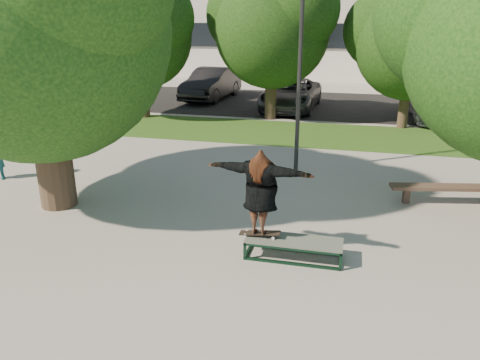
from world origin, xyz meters
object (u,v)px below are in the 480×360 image
(grind_box, at_px, (294,249))
(car_dark, at_px, (211,84))
(bench, at_px, (452,189))
(car_silver_b, at_px, (434,102))
(tree_left, at_px, (32,10))
(lamppost, at_px, (300,61))
(car_grey, at_px, (291,94))
(car_silver_a, at_px, (210,86))

(grind_box, distance_m, car_dark, 17.84)
(bench, height_order, car_silver_b, car_silver_b)
(grind_box, bearing_deg, car_dark, 111.79)
(tree_left, bearing_deg, lamppost, 36.42)
(tree_left, relative_size, grind_box, 3.95)
(bench, bearing_deg, lamppost, 145.76)
(car_silver_b, bearing_deg, grind_box, -109.63)
(tree_left, bearing_deg, car_dark, 92.67)
(grind_box, bearing_deg, car_silver_b, 72.75)
(lamppost, relative_size, car_dark, 1.22)
(car_dark, xyz_separation_m, car_silver_b, (10.98, -2.48, -0.09))
(lamppost, distance_m, car_dark, 12.98)
(grind_box, distance_m, car_grey, 14.85)
(tree_left, distance_m, car_dark, 15.61)
(bench, xyz_separation_m, car_silver_a, (-10.15, 13.18, 0.26))
(tree_left, relative_size, bench, 2.40)
(car_dark, bearing_deg, tree_left, -81.70)
(bench, bearing_deg, car_silver_b, 73.20)
(bench, xyz_separation_m, car_dark, (-9.98, 12.95, 0.45))
(car_grey, bearing_deg, lamppost, -78.63)
(car_silver_a, bearing_deg, bench, -46.68)
(lamppost, xyz_separation_m, car_grey, (-1.42, 9.42, -2.43))
(car_dark, bearing_deg, car_silver_a, 132.06)
(car_grey, bearing_deg, car_silver_a, 159.16)
(lamppost, bearing_deg, car_dark, 118.03)
(tree_left, bearing_deg, grind_box, -13.11)
(car_silver_a, distance_m, car_grey, 5.19)
(bench, distance_m, car_silver_a, 16.64)
(lamppost, relative_size, car_grey, 1.18)
(lamppost, bearing_deg, bench, -22.89)
(lamppost, distance_m, car_silver_b, 10.38)
(lamppost, xyz_separation_m, bench, (3.98, -1.68, -2.77))
(bench, height_order, car_grey, car_grey)
(car_silver_a, xyz_separation_m, car_grey, (4.75, -2.08, 0.08))
(car_grey, distance_m, car_silver_b, 6.43)
(grind_box, xyz_separation_m, car_grey, (-2.03, 14.70, 0.53))
(car_silver_b, bearing_deg, car_silver_a, 163.94)
(grind_box, distance_m, car_silver_b, 14.74)
(bench, relative_size, car_grey, 0.57)
(tree_left, relative_size, car_silver_b, 1.41)
(car_grey, bearing_deg, tree_left, -103.40)
(bench, bearing_deg, car_grey, 104.60)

